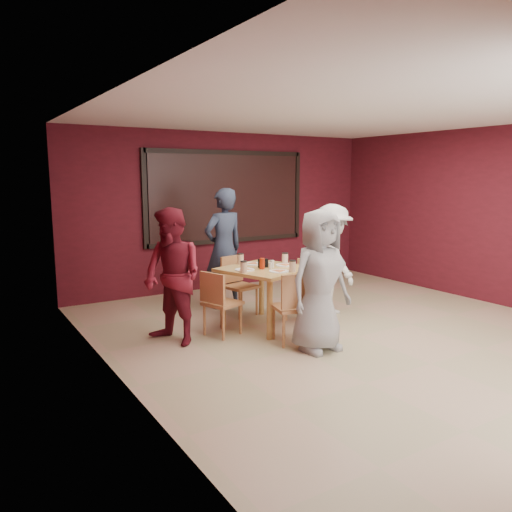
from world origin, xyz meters
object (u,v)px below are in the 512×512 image
chair_right (305,286)px  diner_back (224,248)px  chair_front (294,304)px  diner_front (319,281)px  chair_back (237,282)px  diner_right (332,259)px  diner_left (173,277)px  chair_left (219,300)px  dining_table (265,275)px

chair_right → diner_back: size_ratio=0.46×
chair_front → diner_front: 0.47m
chair_back → diner_right: diner_right is taller
chair_right → diner_left: (-2.00, 0.01, 0.35)m
diner_front → chair_left: bearing=122.2°
chair_back → diner_front: size_ratio=0.52×
diner_front → diner_left: diner_left is taller
chair_right → chair_left: bearing=-178.6°
dining_table → chair_back: (-0.03, 0.72, -0.22)m
chair_right → diner_back: 1.44m
diner_left → dining_table: bearing=70.3°
chair_front → chair_right: (0.78, 0.80, -0.02)m
dining_table → chair_right: (0.67, -0.02, -0.23)m
chair_back → diner_back: 0.63m
dining_table → chair_left: size_ratio=1.53×
chair_left → chair_right: bearing=1.4°
chair_back → diner_left: 1.54m
diner_front → diner_left: 1.75m
diner_front → diner_back: (-0.02, 2.30, 0.09)m
diner_back → diner_left: 1.79m
chair_back → chair_right: bearing=-46.9°
chair_left → chair_back: bearing=47.3°
chair_left → diner_back: 1.51m
dining_table → chair_right: size_ratio=1.51×
diner_back → diner_left: (-1.33, -1.18, -0.09)m
chair_back → diner_right: bearing=-27.2°
chair_front → chair_left: size_ratio=1.06×
chair_front → diner_back: 2.04m
chair_front → dining_table: bearing=82.4°
chair_front → chair_back: size_ratio=1.03×
chair_front → chair_back: bearing=86.9°
dining_table → diner_front: bearing=-89.2°
chair_front → chair_right: size_ratio=1.05×
dining_table → chair_left: dining_table is taller
chair_back → chair_right: (0.69, -0.74, -0.01)m
chair_right → diner_back: (-0.67, 1.20, 0.45)m
dining_table → diner_left: diner_left is taller
chair_front → chair_back: chair_front is taller
chair_right → diner_right: 0.66m
chair_front → diner_left: 1.50m
diner_back → diner_left: size_ratio=1.11×
diner_front → diner_right: diner_front is taller
chair_back → diner_back: (0.03, 0.46, 0.44)m
chair_right → diner_front: diner_front is taller
chair_back → chair_left: bearing=-132.7°
dining_table → chair_front: 0.85m
chair_right → diner_front: bearing=-120.6°
diner_front → chair_back: bearing=88.2°
chair_front → chair_back: (0.08, 1.54, -0.02)m
chair_back → chair_right: size_ratio=1.02×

